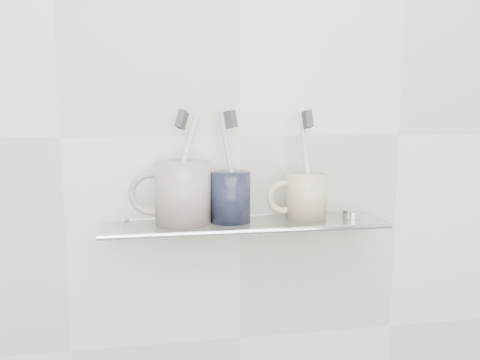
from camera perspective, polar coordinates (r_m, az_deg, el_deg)
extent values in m
plane|color=silver|center=(0.88, -0.03, 5.40)|extent=(2.50, 0.00, 2.50)
cube|color=silver|center=(0.84, 0.68, -5.37)|extent=(0.50, 0.12, 0.01)
cylinder|color=silver|center=(0.78, 1.41, -6.29)|extent=(0.50, 0.01, 0.01)
cylinder|color=silver|center=(0.88, -13.60, -5.74)|extent=(0.02, 0.03, 0.02)
cylinder|color=silver|center=(0.94, 12.86, -4.76)|extent=(0.02, 0.03, 0.02)
cylinder|color=silver|center=(0.82, -6.96, -1.55)|extent=(0.12, 0.12, 0.11)
torus|color=silver|center=(0.82, -10.80, -1.64)|extent=(0.08, 0.01, 0.08)
cylinder|color=white|center=(0.81, -7.01, 1.68)|extent=(0.07, 0.05, 0.18)
cube|color=#3B3E43|center=(0.81, -7.11, 7.33)|extent=(0.03, 0.03, 0.04)
cylinder|color=black|center=(0.83, -1.21, -2.08)|extent=(0.08, 0.08, 0.09)
torus|color=black|center=(0.82, -4.12, -2.16)|extent=(0.07, 0.01, 0.07)
cylinder|color=#ABBAD5|center=(0.82, -1.22, 1.80)|extent=(0.04, 0.03, 0.19)
cube|color=#3B3E43|center=(0.82, -1.24, 7.39)|extent=(0.03, 0.03, 0.03)
cylinder|color=beige|center=(0.86, 8.05, -2.01)|extent=(0.08, 0.08, 0.08)
torus|color=beige|center=(0.85, 5.29, -2.10)|extent=(0.06, 0.01, 0.06)
cylinder|color=silver|center=(0.85, 8.12, 1.94)|extent=(0.03, 0.04, 0.19)
cube|color=#3B3E43|center=(0.85, 8.23, 7.33)|extent=(0.02, 0.03, 0.03)
cylinder|color=silver|center=(0.90, 13.42, -3.97)|extent=(0.03, 0.03, 0.01)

